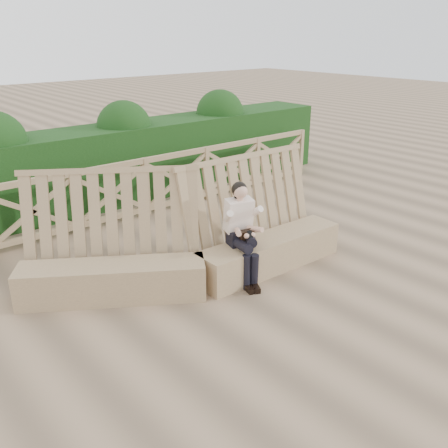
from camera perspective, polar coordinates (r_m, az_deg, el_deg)
ground at (r=6.68m, az=2.10°, el=-8.22°), size 60.00×60.00×0.00m
bench at (r=6.93m, az=-3.47°, el=-3.30°), size 4.55×2.03×1.62m
woman at (r=6.83m, az=2.07°, el=-0.42°), size 0.52×0.83×1.38m
guardrail at (r=9.14m, az=-12.70°, el=3.36°), size 10.10×0.09×1.10m
hedge at (r=10.13m, az=-16.00°, el=5.97°), size 12.00×1.20×1.50m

